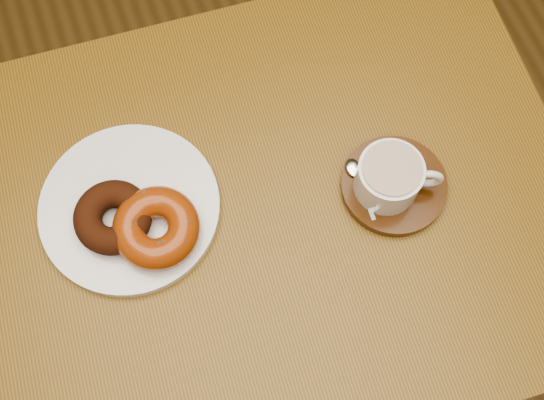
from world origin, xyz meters
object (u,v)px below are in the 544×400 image
object	(u,v)px
donut_plate	(130,208)
coffee_cup	(390,177)
cafe_table	(259,239)
saucer	(394,185)

from	to	relation	value
donut_plate	coffee_cup	xyz separation A→B (m)	(0.32, -0.09, 0.04)
cafe_table	donut_plate	xyz separation A→B (m)	(-0.15, 0.06, 0.13)
donut_plate	saucer	bearing A→B (deg)	-14.92
donut_plate	coffee_cup	world-z (taller)	coffee_cup
coffee_cup	cafe_table	bearing A→B (deg)	-167.09
cafe_table	donut_plate	bearing A→B (deg)	162.97
donut_plate	saucer	world-z (taller)	same
cafe_table	donut_plate	size ratio (longest dim) A/B	3.79
donut_plate	coffee_cup	distance (m)	0.33
cafe_table	saucer	xyz separation A→B (m)	(0.18, -0.03, 0.13)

